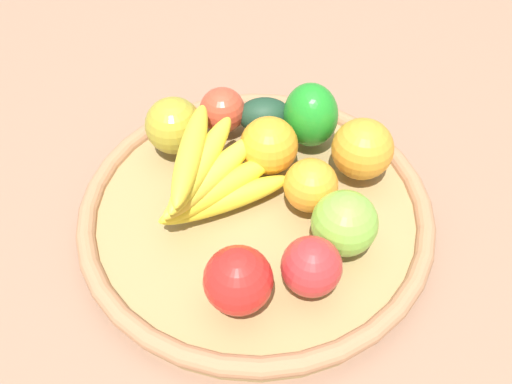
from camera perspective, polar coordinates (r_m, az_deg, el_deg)
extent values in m
plane|color=#8E6852|center=(0.76, 0.00, -3.00)|extent=(2.40, 2.40, 0.00)
cylinder|color=#9B7F4E|center=(0.75, 0.00, -2.34)|extent=(0.45, 0.45, 0.03)
torus|color=#AA734F|center=(0.74, 0.00, -1.67)|extent=(0.47, 0.47, 0.03)
sphere|color=#C7432D|center=(0.81, -3.45, 8.36)|extent=(0.08, 0.08, 0.07)
sphere|color=orange|center=(0.75, 10.82, 4.34)|extent=(0.11, 0.11, 0.08)
ellipsoid|color=yellow|center=(0.71, -3.03, -0.98)|extent=(0.07, 0.18, 0.03)
ellipsoid|color=yellow|center=(0.71, -3.58, 0.44)|extent=(0.11, 0.18, 0.03)
ellipsoid|color=yellow|center=(0.71, -4.40, 1.79)|extent=(0.14, 0.16, 0.03)
ellipsoid|color=yellow|center=(0.70, -5.57, 3.03)|extent=(0.17, 0.13, 0.03)
ellipsoid|color=yellow|center=(0.70, -6.71, 4.01)|extent=(0.18, 0.09, 0.03)
ellipsoid|color=#1F8C24|center=(0.79, 5.61, 7.84)|extent=(0.09, 0.09, 0.09)
sphere|color=red|center=(0.63, 5.69, -7.58)|extent=(0.07, 0.07, 0.07)
sphere|color=orange|center=(0.71, 5.62, 0.68)|extent=(0.08, 0.08, 0.07)
ellipsoid|color=#1D3C29|center=(0.81, 0.88, 7.82)|extent=(0.07, 0.09, 0.05)
sphere|color=#7DBC40|center=(0.67, 9.03, -3.17)|extent=(0.11, 0.11, 0.08)
sphere|color=red|center=(0.61, -1.83, -9.00)|extent=(0.09, 0.09, 0.08)
sphere|color=orange|center=(0.75, 1.33, 4.76)|extent=(0.08, 0.08, 0.08)
sphere|color=#A6962C|center=(0.78, -8.40, 6.74)|extent=(0.10, 0.10, 0.08)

